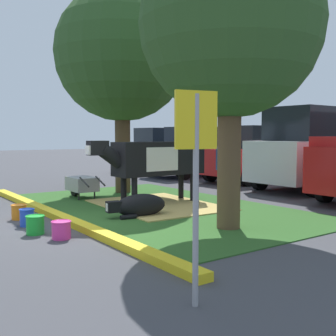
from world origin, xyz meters
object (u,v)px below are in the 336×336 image
bucket_green (35,224)px  bucket_orange (19,212)px  shade_tree_left (122,55)px  suv_dark_grey (316,149)px  sedan_red (256,154)px  parking_sign (196,156)px  bucket_blue (27,217)px  shade_tree_right (231,27)px  person_handler (223,168)px  sedan_silver (162,150)px  cow_holstein (156,159)px  sedan_blue (197,152)px  calf_lying (139,206)px  bucket_pink (61,229)px  wheelbarrow (82,184)px

bucket_green → bucket_orange: bearing=174.2°
shade_tree_left → suv_dark_grey: size_ratio=1.28×
sedan_red → parking_sign: bearing=-50.3°
bucket_blue → shade_tree_right: bearing=50.8°
person_handler → sedan_silver: size_ratio=0.37×
cow_holstein → person_handler: (0.83, 1.44, -0.24)m
person_handler → bucket_orange: 4.83m
parking_sign → bucket_green: parking_sign is taller
sedan_silver → sedan_blue: (2.98, -0.34, 0.00)m
sedan_silver → sedan_red: 5.78m
shade_tree_right → calf_lying: size_ratio=3.93×
bucket_pink → sedan_red: sedan_red is taller
wheelbarrow → bucket_green: size_ratio=4.92×
sedan_blue → shade_tree_right: bearing=-36.2°
parking_sign → bucket_blue: 4.86m
shade_tree_left → bucket_green: (3.64, -3.78, -3.82)m
wheelbarrow → suv_dark_grey: (2.46, 6.74, 0.88)m
cow_holstein → bucket_orange: cow_holstein is taller
calf_lying → bucket_orange: (-1.21, -2.10, -0.08)m
shade_tree_left → parking_sign: bearing=-24.6°
cow_holstein → person_handler: person_handler is taller
bucket_green → sedan_silver: (-9.29, 9.12, 0.82)m
person_handler → suv_dark_grey: 4.25m
calf_lying → parking_sign: bearing=-24.9°
parking_sign → sedan_silver: 15.90m
bucket_blue → sedan_silver: 12.47m
wheelbarrow → suv_dark_grey: suv_dark_grey is taller
sedan_red → suv_dark_grey: bearing=-4.9°
cow_holstein → bucket_orange: size_ratio=10.02×
person_handler → sedan_blue: sedan_blue is taller
calf_lying → sedan_red: (-3.26, 7.04, 0.75)m
shade_tree_right → suv_dark_grey: bearing=112.0°
calf_lying → person_handler: (-0.27, 2.59, 0.64)m
shade_tree_right → cow_holstein: bearing=172.0°
cow_holstein → shade_tree_left: bearing=170.4°
shade_tree_right → calf_lying: bearing=-158.8°
bucket_orange → sedan_silver: (-7.83, 8.97, 0.83)m
calf_lying → bucket_green: calf_lying is taller
cow_holstein → calf_lying: cow_holstein is taller
calf_lying → bucket_orange: bearing=-120.0°
shade_tree_right → bucket_orange: (-3.09, -2.83, -3.41)m
shade_tree_right → sedan_red: shade_tree_right is taller
sedan_silver → bucket_blue: bearing=-46.5°
person_handler → bucket_pink: bearing=-76.7°
shade_tree_right → suv_dark_grey: shade_tree_right is taller
bucket_green → sedan_red: sedan_red is taller
bucket_orange → wheelbarrow: bearing=130.2°
cow_holstein → wheelbarrow: bearing=-151.1°
cow_holstein → wheelbarrow: (-1.94, -1.07, -0.73)m
shade_tree_right → sedan_silver: shade_tree_right is taller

